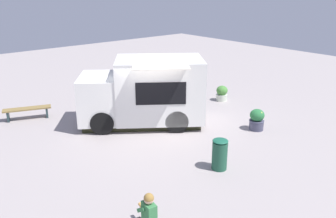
# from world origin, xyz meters

# --- Properties ---
(ground_plane) EXTENTS (40.00, 40.00, 0.00)m
(ground_plane) POSITION_xyz_m (0.00, 0.00, 0.00)
(ground_plane) COLOR #9D9392
(food_truck) EXTENTS (4.65, 5.09, 2.61)m
(food_truck) POSITION_xyz_m (0.54, -0.33, 1.24)
(food_truck) COLOR white
(food_truck) RESTS_ON ground_plane
(person_customer) EXTENTS (0.76, 0.51, 0.92)m
(person_customer) POSITION_xyz_m (-4.70, 3.52, 0.38)
(person_customer) COLOR #6F645E
(person_customer) RESTS_ON ground_plane
(planter_flowering_near) EXTENTS (0.57, 0.57, 0.82)m
(planter_flowering_near) POSITION_xyz_m (-2.73, -3.16, 0.41)
(planter_flowering_near) COLOR #434359
(planter_flowering_near) RESTS_ON ground_plane
(planter_flowering_far) EXTENTS (0.55, 0.55, 0.73)m
(planter_flowering_far) POSITION_xyz_m (0.54, -4.87, 0.36)
(planter_flowering_far) COLOR beige
(planter_flowering_far) RESTS_ON ground_plane
(plaza_bench) EXTENTS (1.04, 1.89, 0.48)m
(plaza_bench) POSITION_xyz_m (4.05, 3.11, 0.37)
(plaza_bench) COLOR olive
(plaza_bench) RESTS_ON ground_plane
(trash_bin) EXTENTS (0.47, 0.47, 0.97)m
(trash_bin) POSITION_xyz_m (-3.87, 0.22, 0.49)
(trash_bin) COLOR #1F503A
(trash_bin) RESTS_ON ground_plane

